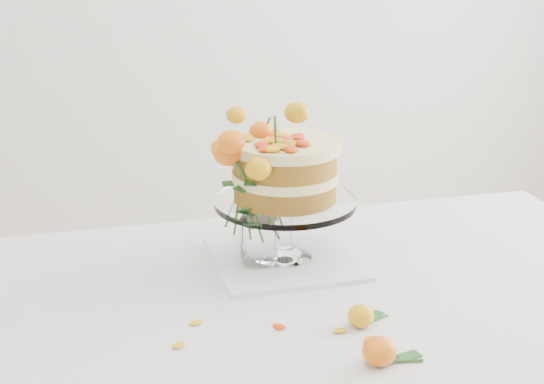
{
  "coord_description": "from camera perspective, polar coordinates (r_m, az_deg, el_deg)",
  "views": [
    {
      "loc": [
        -0.42,
        -1.24,
        1.42
      ],
      "look_at": [
        -0.06,
        0.17,
        0.91
      ],
      "focal_mm": 50.0,
      "sensor_mm": 36.0,
      "label": 1
    }
  ],
  "objects": [
    {
      "name": "table",
      "position": [
        1.51,
        4.02,
        -10.52
      ],
      "size": [
        1.43,
        0.93,
        0.76
      ],
      "color": "tan",
      "rests_on": "ground"
    },
    {
      "name": "loose_rose_near",
      "position": [
        1.36,
        6.72,
        -9.26
      ],
      "size": [
        0.08,
        0.05,
        0.04
      ],
      "rotation": [
        0.0,
        0.0,
        0.3
      ],
      "color": "yellow",
      "rests_on": "table"
    },
    {
      "name": "stray_petal_d",
      "position": [
        1.37,
        -5.75,
        -9.77
      ],
      "size": [
        0.03,
        0.02,
        0.0
      ],
      "primitive_type": "ellipsoid",
      "color": "orange",
      "rests_on": "table"
    },
    {
      "name": "rose_vase",
      "position": [
        1.51,
        -1.03,
        2.35
      ],
      "size": [
        0.33,
        0.33,
        0.39
      ],
      "rotation": [
        0.0,
        0.0,
        0.42
      ],
      "color": "white",
      "rests_on": "table"
    },
    {
      "name": "loose_rose_far",
      "position": [
        1.25,
        8.1,
        -11.77
      ],
      "size": [
        0.1,
        0.06,
        0.05
      ],
      "rotation": [
        0.0,
        0.0,
        -0.19
      ],
      "color": "#E65E0B",
      "rests_on": "table"
    },
    {
      "name": "stray_petal_c",
      "position": [
        1.33,
        7.39,
        -10.93
      ],
      "size": [
        0.03,
        0.02,
        0.0
      ],
      "primitive_type": "ellipsoid",
      "color": "orange",
      "rests_on": "table"
    },
    {
      "name": "stray_petal_b",
      "position": [
        1.35,
        5.16,
        -10.36
      ],
      "size": [
        0.03,
        0.02,
        0.0
      ],
      "primitive_type": "ellipsoid",
      "color": "orange",
      "rests_on": "table"
    },
    {
      "name": "cake_stand",
      "position": [
        1.55,
        1.0,
        1.17
      ],
      "size": [
        0.3,
        0.3,
        0.26
      ],
      "rotation": [
        0.0,
        0.0,
        0.23
      ],
      "color": "white",
      "rests_on": "napkin"
    },
    {
      "name": "stray_petal_a",
      "position": [
        1.35,
        0.53,
        -10.11
      ],
      "size": [
        0.03,
        0.02,
        0.0
      ],
      "primitive_type": "ellipsoid",
      "color": "orange",
      "rests_on": "table"
    },
    {
      "name": "napkin",
      "position": [
        1.61,
        0.96,
        -5.0
      ],
      "size": [
        0.3,
        0.3,
        0.01
      ],
      "primitive_type": "cube",
      "rotation": [
        0.0,
        0.0,
        0.01
      ],
      "color": "white",
      "rests_on": "table"
    },
    {
      "name": "stray_petal_e",
      "position": [
        1.31,
        -7.03,
        -11.39
      ],
      "size": [
        0.03,
        0.02,
        0.0
      ],
      "primitive_type": "ellipsoid",
      "color": "orange",
      "rests_on": "table"
    }
  ]
}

